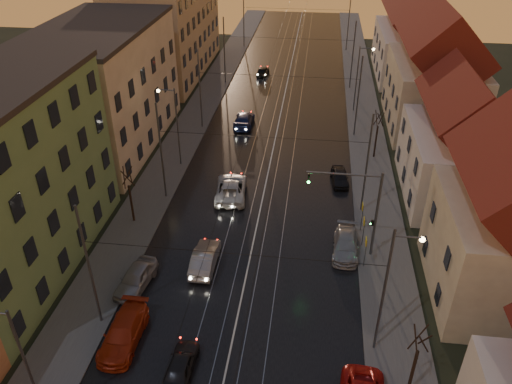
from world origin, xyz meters
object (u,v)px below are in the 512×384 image
at_px(driving_car_3, 244,120).
at_px(driving_car_2, 231,188).
at_px(parked_right_2, 340,177).
at_px(street_lamp_3, 360,73).
at_px(street_lamp_1, 392,277).
at_px(driving_car_1, 205,258).
at_px(street_lamp_2, 174,120).
at_px(parked_right_1, 346,245).
at_px(parked_left_2, 124,333).
at_px(parked_left_3, 136,278).
at_px(traffic_light_mast, 364,204).
at_px(street_lamp_0, 18,358).
at_px(driving_car_0, 181,364).
at_px(driving_car_4, 263,71).

bearing_deg(driving_car_3, driving_car_2, 93.83).
bearing_deg(parked_right_2, street_lamp_3, 77.03).
bearing_deg(street_lamp_1, driving_car_1, 156.91).
xyz_separation_m(street_lamp_2, driving_car_1, (5.97, -14.78, -4.14)).
bearing_deg(parked_right_1, driving_car_1, -160.51).
bearing_deg(parked_left_2, street_lamp_2, 96.77).
xyz_separation_m(parked_left_3, parked_right_2, (14.26, 15.99, -0.11)).
bearing_deg(parked_left_3, driving_car_2, 77.58).
height_order(traffic_light_mast, parked_right_2, traffic_light_mast).
relative_size(street_lamp_0, parked_left_2, 1.59).
bearing_deg(parked_left_2, parked_right_1, 37.89).
distance_m(driving_car_0, parked_right_2, 24.44).
bearing_deg(driving_car_4, parked_right_2, 115.30).
xyz_separation_m(street_lamp_1, street_lamp_3, (0.00, 36.00, 0.00)).
relative_size(street_lamp_0, parked_left_3, 1.85).
bearing_deg(driving_car_2, street_lamp_3, -124.95).
distance_m(traffic_light_mast, driving_car_2, 13.47).
xyz_separation_m(street_lamp_2, parked_left_3, (1.67, -17.47, -4.15)).
relative_size(traffic_light_mast, driving_car_4, 1.99).
height_order(driving_car_2, driving_car_3, driving_car_2).
height_order(street_lamp_0, street_lamp_3, same).
xyz_separation_m(street_lamp_2, driving_car_4, (5.32, 27.98, -4.27)).
bearing_deg(driving_car_0, driving_car_1, -84.56).
bearing_deg(street_lamp_3, traffic_light_mast, -92.27).
height_order(driving_car_0, driving_car_3, driving_car_3).
bearing_deg(street_lamp_2, parked_left_2, -83.50).
relative_size(street_lamp_0, parked_right_1, 1.72).
bearing_deg(parked_left_3, traffic_light_mast, 27.22).
bearing_deg(parked_right_1, street_lamp_1, -72.96).
xyz_separation_m(driving_car_2, parked_left_2, (-3.70, -17.37, -0.06)).
xyz_separation_m(driving_car_0, parked_right_2, (9.35, 22.58, 0.01)).
xyz_separation_m(street_lamp_3, parked_left_2, (-15.66, -38.35, -4.16)).
relative_size(street_lamp_1, parked_right_2, 2.16).
bearing_deg(driving_car_1, driving_car_4, -89.59).
bearing_deg(street_lamp_3, parked_left_2, -112.21).
height_order(street_lamp_0, driving_car_3, street_lamp_0).
relative_size(traffic_light_mast, parked_left_3, 1.67).
bearing_deg(parked_right_1, driving_car_4, 108.67).
relative_size(street_lamp_0, street_lamp_1, 1.00).
bearing_deg(parked_right_2, street_lamp_1, -88.51).
distance_m(driving_car_1, parked_left_2, 8.31).
distance_m(driving_car_1, driving_car_3, 24.92).
bearing_deg(parked_left_2, parked_left_3, 100.46).
xyz_separation_m(street_lamp_1, driving_car_2, (-11.96, 15.02, -4.10)).
bearing_deg(parked_left_3, street_lamp_0, -91.29).
bearing_deg(street_lamp_3, driving_car_0, -106.19).
bearing_deg(street_lamp_1, parked_left_3, 171.29).
bearing_deg(driving_car_0, street_lamp_0, 32.63).
bearing_deg(parked_right_2, parked_left_3, -137.26).
xyz_separation_m(driving_car_0, parked_left_2, (-4.03, 1.70, 0.11)).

